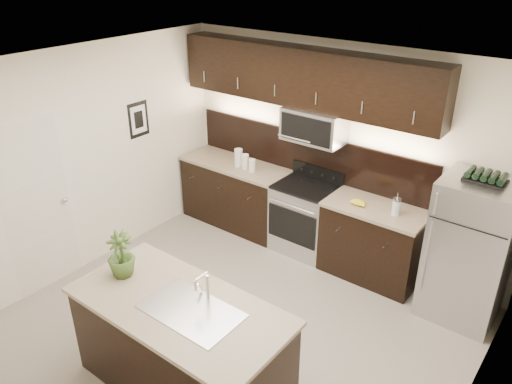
# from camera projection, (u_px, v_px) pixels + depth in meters

# --- Properties ---
(ground) EXTENTS (4.50, 4.50, 0.00)m
(ground) POSITION_uv_depth(u_px,v_px,m) (238.00, 323.00, 5.38)
(ground) COLOR gray
(ground) RESTS_ON ground
(room_walls) EXTENTS (4.52, 4.02, 2.71)m
(room_walls) POSITION_uv_depth(u_px,v_px,m) (224.00, 179.00, 4.66)
(room_walls) COLOR silver
(room_walls) RESTS_ON ground
(counter_run) EXTENTS (3.51, 0.65, 0.94)m
(counter_run) POSITION_uv_depth(u_px,v_px,m) (292.00, 213.00, 6.62)
(counter_run) COLOR black
(counter_run) RESTS_ON ground
(upper_fixtures) EXTENTS (3.49, 0.40, 1.66)m
(upper_fixtures) POSITION_uv_depth(u_px,v_px,m) (305.00, 87.00, 5.97)
(upper_fixtures) COLOR black
(upper_fixtures) RESTS_ON counter_run
(island) EXTENTS (1.96, 0.96, 0.94)m
(island) POSITION_uv_depth(u_px,v_px,m) (182.00, 346.00, 4.42)
(island) COLOR black
(island) RESTS_ON ground
(sink_faucet) EXTENTS (0.84, 0.50, 0.28)m
(sink_faucet) POSITION_uv_depth(u_px,v_px,m) (192.00, 309.00, 4.13)
(sink_faucet) COLOR silver
(sink_faucet) RESTS_ON island
(refrigerator) EXTENTS (0.77, 0.70, 1.60)m
(refrigerator) POSITION_uv_depth(u_px,v_px,m) (469.00, 251.00, 5.20)
(refrigerator) COLOR #B2B2B7
(refrigerator) RESTS_ON ground
(wine_rack) EXTENTS (0.39, 0.24, 0.10)m
(wine_rack) POSITION_uv_depth(u_px,v_px,m) (486.00, 177.00, 4.83)
(wine_rack) COLOR black
(wine_rack) RESTS_ON refrigerator
(plant) EXTENTS (0.31, 0.31, 0.44)m
(plant) POSITION_uv_depth(u_px,v_px,m) (121.00, 254.00, 4.49)
(plant) COLOR #365020
(plant) RESTS_ON island
(canisters) EXTENTS (0.36, 0.14, 0.24)m
(canisters) POSITION_uv_depth(u_px,v_px,m) (244.00, 161.00, 6.74)
(canisters) COLOR silver
(canisters) RESTS_ON counter_run
(french_press) EXTENTS (0.09, 0.09, 0.27)m
(french_press) POSITION_uv_depth(u_px,v_px,m) (396.00, 207.00, 5.56)
(french_press) COLOR silver
(french_press) RESTS_ON counter_run
(bananas) EXTENTS (0.19, 0.15, 0.06)m
(bananas) POSITION_uv_depth(u_px,v_px,m) (355.00, 201.00, 5.84)
(bananas) COLOR yellow
(bananas) RESTS_ON counter_run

